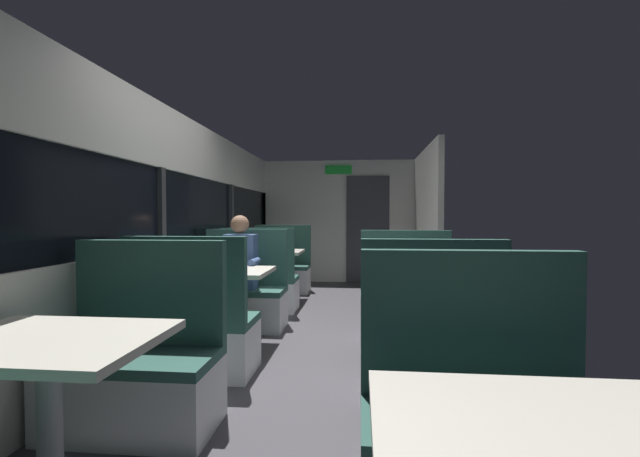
{
  "coord_description": "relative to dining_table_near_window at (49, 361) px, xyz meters",
  "views": [
    {
      "loc": [
        0.42,
        -3.71,
        1.25
      ],
      "look_at": [
        -0.13,
        1.89,
        1.08
      ],
      "focal_mm": 23.42,
      "sensor_mm": 36.0,
      "label": 1
    }
  ],
  "objects": [
    {
      "name": "ground_plane",
      "position": [
        0.89,
        2.09,
        -0.65
      ],
      "size": [
        3.3,
        9.2,
        0.02
      ],
      "primitive_type": "cube",
      "color": "#423F44"
    },
    {
      "name": "carriage_window_panel_left",
      "position": [
        -0.56,
        2.09,
        0.47
      ],
      "size": [
        0.09,
        8.48,
        2.3
      ],
      "color": "beige",
      "rests_on": "ground_plane"
    },
    {
      "name": "carriage_end_bulkhead",
      "position": [
        0.95,
        6.28,
        0.5
      ],
      "size": [
        2.9,
        0.11,
        2.3
      ],
      "color": "beige",
      "rests_on": "ground_plane"
    },
    {
      "name": "carriage_aisle_panel_right",
      "position": [
        2.34,
        5.09,
        0.51
      ],
      "size": [
        0.08,
        2.4,
        2.3
      ],
      "primitive_type": "cube",
      "color": "beige",
      "rests_on": "ground_plane"
    },
    {
      "name": "dining_table_near_window",
      "position": [
        0.0,
        0.0,
        0.0
      ],
      "size": [
        0.9,
        0.7,
        0.74
      ],
      "color": "#9E9EA3",
      "rests_on": "ground_plane"
    },
    {
      "name": "bench_near_window_facing_entry",
      "position": [
        0.0,
        0.7,
        -0.31
      ],
      "size": [
        0.95,
        0.5,
        1.1
      ],
      "color": "silver",
      "rests_on": "ground_plane"
    },
    {
      "name": "dining_table_mid_window",
      "position": [
        0.0,
        2.23,
        0.0
      ],
      "size": [
        0.9,
        0.7,
        0.74
      ],
      "color": "#9E9EA3",
      "rests_on": "ground_plane"
    },
    {
      "name": "bench_mid_window_facing_end",
      "position": [
        0.0,
        1.53,
        -0.31
      ],
      "size": [
        0.95,
        0.5,
        1.1
      ],
      "color": "silver",
      "rests_on": "ground_plane"
    },
    {
      "name": "bench_mid_window_facing_entry",
      "position": [
        0.0,
        2.92,
        -0.31
      ],
      "size": [
        0.95,
        0.5,
        1.1
      ],
      "color": "silver",
      "rests_on": "ground_plane"
    },
    {
      "name": "dining_table_far_window",
      "position": [
        0.0,
        4.45,
        0.0
      ],
      "size": [
        0.9,
        0.7,
        0.74
      ],
      "color": "#9E9EA3",
      "rests_on": "ground_plane"
    },
    {
      "name": "bench_far_window_facing_end",
      "position": [
        0.0,
        3.75,
        -0.31
      ],
      "size": [
        0.95,
        0.5,
        1.1
      ],
      "color": "silver",
      "rests_on": "ground_plane"
    },
    {
      "name": "bench_far_window_facing_entry",
      "position": [
        0.0,
        5.15,
        -0.31
      ],
      "size": [
        0.95,
        0.5,
        1.1
      ],
      "color": "silver",
      "rests_on": "ground_plane"
    },
    {
      "name": "bench_front_aisle_facing_entry",
      "position": [
        1.79,
        0.1,
        -0.31
      ],
      "size": [
        0.95,
        0.5,
        1.1
      ],
      "color": "silver",
      "rests_on": "ground_plane"
    },
    {
      "name": "dining_table_rear_aisle",
      "position": [
        1.79,
        2.03,
        0.0
      ],
      "size": [
        0.9,
        0.7,
        0.74
      ],
      "color": "#9E9EA3",
      "rests_on": "ground_plane"
    },
    {
      "name": "bench_rear_aisle_facing_end",
      "position": [
        1.79,
        1.33,
        -0.31
      ],
      "size": [
        0.95,
        0.5,
        1.1
      ],
      "color": "silver",
      "rests_on": "ground_plane"
    },
    {
      "name": "bench_rear_aisle_facing_entry",
      "position": [
        1.79,
        2.72,
        -0.31
      ],
      "size": [
        0.95,
        0.5,
        1.1
      ],
      "color": "silver",
      "rests_on": "ground_plane"
    },
    {
      "name": "seated_passenger",
      "position": [
        0.0,
        2.85,
        -0.1
      ],
      "size": [
        0.47,
        0.55,
        1.26
      ],
      "color": "#26262D",
      "rests_on": "ground_plane"
    }
  ]
}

